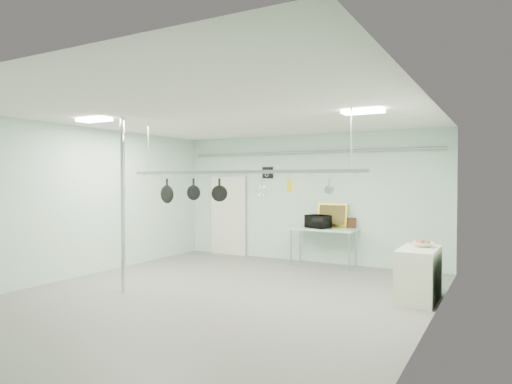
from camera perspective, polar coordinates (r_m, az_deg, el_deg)
The scene contains 25 objects.
floor at distance 8.31m, azimuth -4.68°, elevation -12.83°, with size 8.00×8.00×0.00m, color gray.
ceiling at distance 8.13m, azimuth -4.73°, elevation 9.53°, with size 7.00×8.00×0.02m, color silver.
back_wall at distance 11.59m, azimuth 6.33°, elevation -0.76°, with size 7.00×0.02×3.20m, color silver.
right_wall at distance 6.78m, azimuth 20.67°, elevation -2.44°, with size 0.02×8.00×3.20m, color silver.
door at distance 12.64m, azimuth -3.44°, elevation -3.06°, with size 1.10×0.10×2.20m, color silver.
wall_vent at distance 12.03m, azimuth 1.46°, elevation 2.43°, with size 0.30×0.04×0.30m, color black.
conduit_pipe at distance 11.52m, azimuth 6.17°, elevation 4.95°, with size 0.07×0.07×6.60m, color gray.
chrome_pole at distance 8.68m, azimuth -16.31°, elevation -1.56°, with size 0.08×0.08×3.20m, color silver.
prep_table at distance 11.06m, azimuth 8.41°, elevation -4.86°, with size 1.60×0.70×0.91m.
side_cabinet at distance 8.35m, azimuth 19.68°, elevation -9.66°, with size 0.60×1.20×0.90m, color beige.
pot_rack at distance 8.19m, azimuth -2.38°, elevation 2.72°, with size 4.80×0.06×1.00m.
light_panel_left at distance 8.97m, azimuth -19.58°, elevation 8.49°, with size 0.65×0.30×0.05m, color white.
light_panel_right at distance 7.66m, azimuth 13.24°, elevation 9.76°, with size 0.65×0.30×0.05m, color white.
microwave at distance 11.03m, azimuth 7.79°, elevation -3.68°, with size 0.56×0.38×0.31m, color black.
coffee_canister at distance 11.09m, azimuth 8.00°, elevation -3.97°, with size 0.15×0.15×0.19m, color silver.
painting_large at distance 11.27m, azimuth 9.51°, elevation -2.90°, with size 0.78×0.05×0.58m, color yellow.
painting_small at distance 11.14m, azimuth 11.64°, elevation -3.81°, with size 0.30×0.04×0.25m, color #361F12.
fruit_bowl at distance 8.43m, azimuth 20.18°, elevation -6.17°, with size 0.35×0.35×0.09m, color silver.
skillet_left at distance 9.14m, azimuth -11.06°, elevation 0.19°, with size 0.36×0.06×0.47m, color black, non-canonical shape.
skillet_mid at distance 8.74m, azimuth -7.82°, elevation 0.43°, with size 0.28×0.06×0.38m, color black, non-canonical shape.
skillet_right at distance 8.40m, azimuth -4.60°, elevation 0.29°, with size 0.29×0.06×0.41m, color black, non-canonical shape.
whisk at distance 7.94m, azimuth 0.70°, elevation 0.44°, with size 0.20×0.20×0.36m, color #A9A9AD, non-canonical shape.
grater at distance 7.70m, azimuth 4.28°, elevation 0.86°, with size 0.10×0.02×0.23m, color yellow, non-canonical shape.
saucepan at distance 7.44m, azimuth 9.13°, elevation 0.80°, with size 0.13×0.08×0.24m, color #B1B2B5, non-canonical shape.
fruit_cluster at distance 8.43m, azimuth 20.18°, elevation -5.90°, with size 0.24×0.24×0.09m, color maroon, non-canonical shape.
Camera 1 is at (4.47, -6.69, 2.05)m, focal length 32.00 mm.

